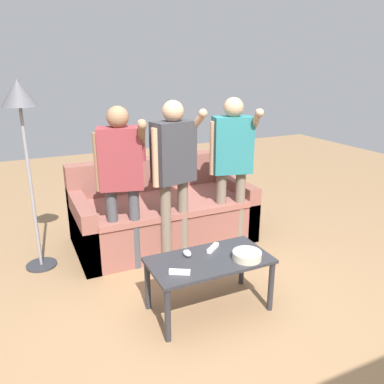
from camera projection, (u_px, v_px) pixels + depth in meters
ground_plane at (201, 311)px, 3.02m from camera, size 12.00×12.00×0.00m
couch at (162, 214)px, 4.17m from camera, size 1.83×0.96×0.84m
coffee_table at (209, 266)px, 2.92m from camera, size 0.92×0.48×0.44m
snack_bowl at (247, 255)px, 2.90m from camera, size 0.22×0.22×0.06m
game_remote_nunchuk at (187, 253)px, 2.94m from camera, size 0.06×0.09×0.05m
floor_lamp at (21, 112)px, 3.23m from camera, size 0.30×0.30×1.71m
player_left at (121, 171)px, 3.36m from camera, size 0.43×0.42×1.50m
player_center at (174, 164)px, 3.50m from camera, size 0.48×0.31×1.53m
player_right at (232, 156)px, 3.80m from camera, size 0.44×0.42×1.53m
game_remote_wand_near at (180, 272)px, 2.69m from camera, size 0.15×0.11×0.03m
game_remote_wand_far at (213, 248)px, 3.05m from camera, size 0.14×0.12×0.03m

